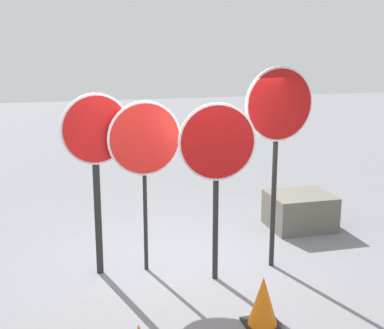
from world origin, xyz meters
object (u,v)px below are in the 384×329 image
(traffic_cone_0, at_px, (263,302))
(stop_sign_0, at_px, (96,151))
(stop_sign_1, at_px, (145,146))
(stop_sign_3, at_px, (279,120))
(storage_crate, at_px, (300,211))
(stop_sign_2, at_px, (217,154))

(traffic_cone_0, bearing_deg, stop_sign_0, 132.09)
(stop_sign_0, bearing_deg, stop_sign_1, -16.90)
(stop_sign_0, height_order, traffic_cone_0, stop_sign_0)
(traffic_cone_0, bearing_deg, stop_sign_3, 62.78)
(stop_sign_3, relative_size, storage_crate, 2.71)
(storage_crate, bearing_deg, traffic_cone_0, -122.56)
(stop_sign_1, bearing_deg, storage_crate, 16.45)
(stop_sign_3, height_order, storage_crate, stop_sign_3)
(stop_sign_2, bearing_deg, storage_crate, 44.52)
(stop_sign_1, height_order, stop_sign_2, stop_sign_2)
(stop_sign_1, relative_size, traffic_cone_0, 4.02)
(stop_sign_2, bearing_deg, traffic_cone_0, -76.60)
(stop_sign_0, bearing_deg, stop_sign_2, -33.22)
(stop_sign_3, distance_m, storage_crate, 2.37)
(stop_sign_1, bearing_deg, traffic_cone_0, -64.76)
(stop_sign_1, xyz_separation_m, stop_sign_2, (0.79, -0.48, -0.05))
(traffic_cone_0, bearing_deg, storage_crate, 57.44)
(stop_sign_3, xyz_separation_m, traffic_cone_0, (-0.70, -1.36, -1.70))
(storage_crate, bearing_deg, stop_sign_0, -163.38)
(stop_sign_0, xyz_separation_m, stop_sign_1, (0.59, -0.05, 0.05))
(stop_sign_1, xyz_separation_m, stop_sign_3, (1.64, -0.29, 0.31))
(stop_sign_1, relative_size, stop_sign_3, 0.84)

